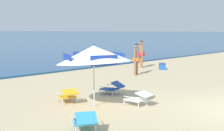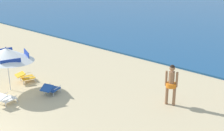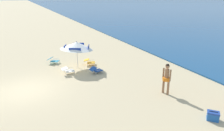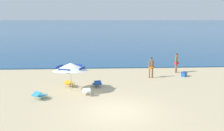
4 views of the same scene
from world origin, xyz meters
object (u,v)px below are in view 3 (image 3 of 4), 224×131
object	(u,v)px
lounge_chair_beside_umbrella	(96,70)
lounge_chair_spare_folded	(53,60)
lounge_chair_facing_sea	(90,62)
lounge_chair_under_umbrella	(68,70)
person_standing_beside	(167,77)
cooler_box	(213,116)
beach_umbrella_striped_main	(77,46)

from	to	relation	value
lounge_chair_beside_umbrella	lounge_chair_spare_folded	distance (m)	4.32
lounge_chair_facing_sea	lounge_chair_spare_folded	distance (m)	3.01
lounge_chair_beside_umbrella	lounge_chair_spare_folded	world-z (taller)	same
lounge_chair_under_umbrella	person_standing_beside	size ratio (longest dim) A/B	0.52
lounge_chair_under_umbrella	lounge_chair_facing_sea	world-z (taller)	lounge_chair_facing_sea
lounge_chair_under_umbrella	lounge_chair_facing_sea	size ratio (longest dim) A/B	0.92
lounge_chair_under_umbrella	cooler_box	size ratio (longest dim) A/B	1.51
beach_umbrella_striped_main	lounge_chair_under_umbrella	world-z (taller)	beach_umbrella_striped_main
lounge_chair_facing_sea	lounge_chair_spare_folded	size ratio (longest dim) A/B	0.95
lounge_chair_under_umbrella	lounge_chair_spare_folded	bearing A→B (deg)	-167.97
lounge_chair_spare_folded	person_standing_beside	xyz separation A→B (m)	(8.09, 4.99, 0.74)
lounge_chair_facing_sea	lounge_chair_spare_folded	bearing A→B (deg)	-120.21
beach_umbrella_striped_main	cooler_box	world-z (taller)	beach_umbrella_striped_main
lounge_chair_beside_umbrella	person_standing_beside	xyz separation A→B (m)	(4.54, 2.53, 0.74)
person_standing_beside	lounge_chair_facing_sea	bearing A→B (deg)	-160.05
lounge_chair_under_umbrella	beach_umbrella_striped_main	bearing A→B (deg)	138.21
beach_umbrella_striped_main	lounge_chair_spare_folded	xyz separation A→B (m)	(-1.79, -1.58, -1.44)
lounge_chair_spare_folded	lounge_chair_under_umbrella	bearing A→B (deg)	12.03
lounge_chair_beside_umbrella	lounge_chair_facing_sea	world-z (taller)	lounge_chair_beside_umbrella
lounge_chair_facing_sea	lounge_chair_spare_folded	xyz separation A→B (m)	(-1.51, -2.60, -0.01)
lounge_chair_spare_folded	cooler_box	bearing A→B (deg)	25.54
person_standing_beside	cooler_box	world-z (taller)	person_standing_beside
lounge_chair_spare_folded	person_standing_beside	size ratio (longest dim) A/B	0.59
person_standing_beside	lounge_chair_under_umbrella	bearing A→B (deg)	-140.01
lounge_chair_beside_umbrella	lounge_chair_under_umbrella	bearing A→B (deg)	-110.21
beach_umbrella_striped_main	person_standing_beside	distance (m)	7.20
lounge_chair_facing_sea	person_standing_beside	world-z (taller)	person_standing_beside
lounge_chair_facing_sea	cooler_box	world-z (taller)	lounge_chair_facing_sea
lounge_chair_spare_folded	beach_umbrella_striped_main	bearing A→B (deg)	41.55
person_standing_beside	cooler_box	distance (m)	3.10
lounge_chair_facing_sea	cooler_box	size ratio (longest dim) A/B	1.63
lounge_chair_beside_umbrella	lounge_chair_facing_sea	xyz separation A→B (m)	(-2.04, 0.14, 0.01)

